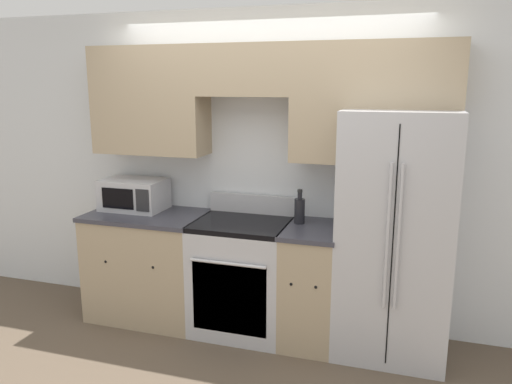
# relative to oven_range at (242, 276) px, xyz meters

# --- Properties ---
(ground_plane) EXTENTS (12.00, 12.00, 0.00)m
(ground_plane) POSITION_rel_oven_range_xyz_m (0.12, -0.31, -0.47)
(ground_plane) COLOR brown
(wall_back) EXTENTS (8.00, 0.39, 2.60)m
(wall_back) POSITION_rel_oven_range_xyz_m (0.13, 0.28, 1.05)
(wall_back) COLOR silver
(wall_back) RESTS_ON ground_plane
(lower_cabinets_left) EXTENTS (0.99, 0.64, 0.93)m
(lower_cabinets_left) POSITION_rel_oven_range_xyz_m (-0.86, 0.00, -0.00)
(lower_cabinets_left) COLOR tan
(lower_cabinets_left) RESTS_ON ground_plane
(lower_cabinets_right) EXTENTS (0.43, 0.64, 0.93)m
(lower_cabinets_right) POSITION_rel_oven_range_xyz_m (0.58, -0.00, -0.00)
(lower_cabinets_right) COLOR tan
(lower_cabinets_right) RESTS_ON ground_plane
(oven_range) EXTENTS (0.75, 0.65, 1.09)m
(oven_range) POSITION_rel_oven_range_xyz_m (0.00, 0.00, 0.00)
(oven_range) COLOR #B7B7BC
(oven_range) RESTS_ON ground_plane
(refrigerator) EXTENTS (0.80, 0.75, 1.83)m
(refrigerator) POSITION_rel_oven_range_xyz_m (1.18, 0.05, 0.45)
(refrigerator) COLOR #B7B7BC
(refrigerator) RESTS_ON ground_plane
(microwave) EXTENTS (0.53, 0.37, 0.27)m
(microwave) POSITION_rel_oven_range_xyz_m (-1.02, 0.10, 0.59)
(microwave) COLOR #B7B7BC
(microwave) RESTS_ON lower_cabinets_left
(bottle) EXTENTS (0.08, 0.08, 0.27)m
(bottle) POSITION_rel_oven_range_xyz_m (0.45, 0.09, 0.57)
(bottle) COLOR black
(bottle) RESTS_ON lower_cabinets_right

